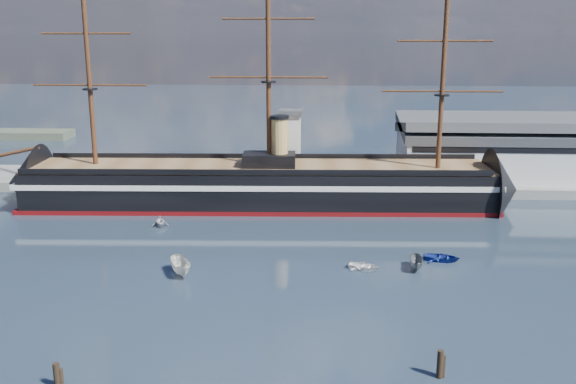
{
  "coord_description": "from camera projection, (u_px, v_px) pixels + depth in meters",
  "views": [
    {
      "loc": [
        10.26,
        -60.09,
        33.08
      ],
      "look_at": [
        4.67,
        35.0,
        9.0
      ],
      "focal_mm": 40.0,
      "sensor_mm": 36.0,
      "label": 1
    }
  ],
  "objects": [
    {
      "name": "ground",
      "position": [
        262.0,
        237.0,
        105.56
      ],
      "size": [
        600.0,
        600.0,
        0.0
      ],
      "primitive_type": "plane",
      "color": "#202B33",
      "rests_on": "ground"
    },
    {
      "name": "quay",
      "position": [
        323.0,
        186.0,
        139.83
      ],
      "size": [
        180.0,
        18.0,
        2.0
      ],
      "primitive_type": "cube",
      "color": "slate",
      "rests_on": "ground"
    },
    {
      "name": "warehouse",
      "position": [
        545.0,
        149.0,
        139.02
      ],
      "size": [
        63.0,
        21.0,
        11.6
      ],
      "color": "#B7BABC",
      "rests_on": "ground"
    },
    {
      "name": "quay_tower",
      "position": [
        291.0,
        144.0,
        134.94
      ],
      "size": [
        5.0,
        5.0,
        15.0
      ],
      "color": "silver",
      "rests_on": "ground"
    },
    {
      "name": "warship",
      "position": [
        250.0,
        185.0,
        124.16
      ],
      "size": [
        113.21,
        20.02,
        53.94
      ],
      "rotation": [
        0.0,
        0.0,
        0.04
      ],
      "color": "black",
      "rests_on": "ground"
    },
    {
      "name": "motorboat_a",
      "position": [
        181.0,
        275.0,
        89.06
      ],
      "size": [
        7.72,
        5.51,
        2.91
      ],
      "primitive_type": "imported",
      "rotation": [
        0.0,
        0.0,
        0.44
      ],
      "color": "silver",
      "rests_on": "ground"
    },
    {
      "name": "motorboat_b",
      "position": [
        364.0,
        269.0,
        91.35
      ],
      "size": [
        1.95,
        3.05,
        1.32
      ],
      "primitive_type": "imported",
      "rotation": [
        0.0,
        0.0,
        1.26
      ],
      "color": "white",
      "rests_on": "ground"
    },
    {
      "name": "motorboat_c",
      "position": [
        416.0,
        270.0,
        91.24
      ],
      "size": [
        5.76,
        2.55,
        2.24
      ],
      "primitive_type": "imported",
      "rotation": [
        0.0,
        0.0,
        -0.09
      ],
      "color": "slate",
      "rests_on": "ground"
    },
    {
      "name": "motorboat_d",
      "position": [
        160.0,
        226.0,
        111.46
      ],
      "size": [
        5.97,
        4.05,
        2.01
      ],
      "primitive_type": "imported",
      "rotation": [
        0.0,
        0.0,
        0.33
      ],
      "color": "silver",
      "rests_on": "ground"
    },
    {
      "name": "motorboat_e",
      "position": [
        441.0,
        261.0,
        94.69
      ],
      "size": [
        1.99,
        3.45,
        1.51
      ],
      "primitive_type": "imported",
      "rotation": [
        0.0,
        0.0,
        1.35
      ],
      "color": "navy",
      "rests_on": "ground"
    },
    {
      "name": "piling_near_right",
      "position": [
        439.0,
        378.0,
        62.88
      ],
      "size": [
        0.64,
        0.64,
        3.62
      ],
      "primitive_type": "cylinder",
      "color": "black",
      "rests_on": "ground"
    }
  ]
}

